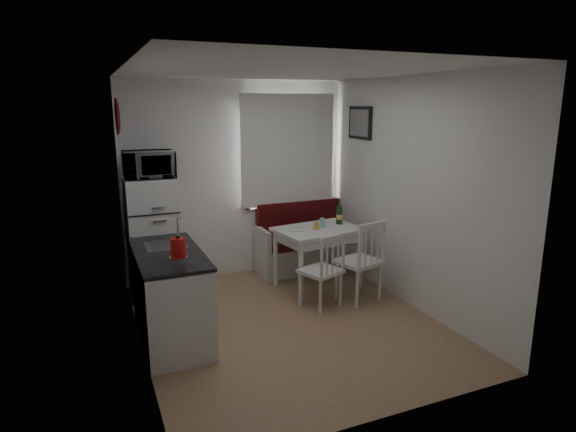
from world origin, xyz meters
name	(u,v)px	position (x,y,z in m)	size (l,w,h in m)	color
floor	(289,323)	(0.00, 0.00, 0.00)	(3.00, 3.50, 0.02)	#9B7952
ceiling	(289,70)	(0.00, 0.00, 2.60)	(3.00, 3.50, 0.02)	white
wall_back	(237,180)	(0.00, 1.75, 1.30)	(3.00, 0.02, 2.60)	white
wall_front	(389,251)	(0.00, -1.75, 1.30)	(3.00, 0.02, 2.60)	white
wall_left	(134,217)	(-1.50, 0.00, 1.30)	(0.02, 3.50, 2.60)	white
wall_right	(411,194)	(1.50, 0.00, 1.30)	(0.02, 3.50, 2.60)	white
window	(286,154)	(0.70, 1.72, 1.62)	(1.22, 0.06, 1.47)	white
curtain	(288,150)	(0.70, 1.65, 1.68)	(1.35, 0.02, 1.50)	white
kitchen_counter	(170,295)	(-1.20, 0.16, 0.46)	(0.62, 1.32, 1.16)	white
wall_sign	(118,116)	(-1.47, 1.45, 2.15)	(0.40, 0.40, 0.03)	navy
picture_frame	(360,123)	(1.48, 1.10, 2.05)	(0.04, 0.52, 0.42)	black
bench	(304,248)	(0.88, 1.51, 0.32)	(1.34, 0.51, 0.96)	white
dining_table	(318,235)	(0.77, 0.84, 0.68)	(1.12, 0.86, 0.77)	white
chair_left	(325,263)	(0.52, 0.18, 0.55)	(0.52, 0.52, 0.47)	white
chair_right	(364,253)	(1.02, 0.17, 0.61)	(0.55, 0.54, 0.53)	white
fridge	(153,237)	(-1.18, 1.40, 0.73)	(0.58, 0.58, 1.45)	white
microwave	(149,164)	(-1.18, 1.35, 1.61)	(0.57, 0.38, 0.31)	white
kettle	(178,248)	(-1.15, -0.14, 1.01)	(0.17, 0.17, 0.22)	red
wine_bottle	(339,212)	(1.12, 0.94, 0.93)	(0.08, 0.08, 0.33)	#133E1A
drinking_glass_orange	(317,226)	(0.72, 0.79, 0.82)	(0.06, 0.06, 0.10)	gold
drinking_glass_blue	(322,222)	(0.85, 0.89, 0.83)	(0.07, 0.07, 0.11)	#89D2EA
plate	(296,230)	(0.47, 0.86, 0.78)	(0.22, 0.22, 0.02)	white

